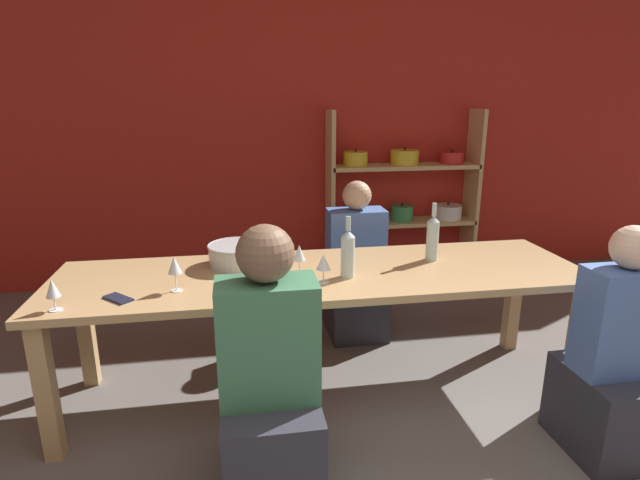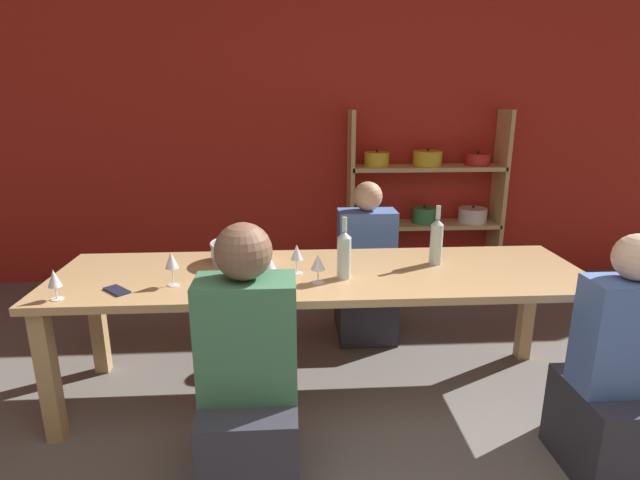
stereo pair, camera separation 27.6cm
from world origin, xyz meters
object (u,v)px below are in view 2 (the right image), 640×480
(wine_glass_red_c, at_px, (172,261))
(wine_glass_white_b, at_px, (268,261))
(person_near_a, at_px, (613,389))
(shelf_unit, at_px, (426,210))
(wine_glass_white_c, at_px, (318,263))
(wine_bottle_dark, at_px, (436,241))
(wine_glass_white_a, at_px, (297,253))
(wine_glass_red_a, at_px, (269,261))
(dining_table, at_px, (321,285))
(cell_phone, at_px, (117,290))
(person_far_a, at_px, (366,280))
(wine_glass_red_b, at_px, (54,279))
(mixing_bowl, at_px, (239,251))
(wine_bottle_green, at_px, (345,254))
(person_near_b, at_px, (250,397))

(wine_glass_red_c, bearing_deg, wine_glass_white_b, -6.04)
(wine_glass_red_c, xyz_separation_m, person_near_a, (2.01, -0.54, -0.46))
(shelf_unit, relative_size, wine_glass_white_c, 10.34)
(wine_glass_white_b, distance_m, person_near_a, 1.68)
(wine_glass_white_b, xyz_separation_m, wine_glass_white_c, (0.25, 0.05, -0.03))
(wine_bottle_dark, bearing_deg, wine_glass_white_a, -171.72)
(shelf_unit, bearing_deg, wine_glass_white_b, -123.90)
(wine_glass_red_a, bearing_deg, wine_glass_white_b, -91.19)
(wine_glass_white_a, relative_size, wine_glass_white_b, 0.84)
(dining_table, xyz_separation_m, cell_phone, (-1.02, -0.23, 0.09))
(wine_glass_white_c, height_order, person_far_a, person_far_a)
(shelf_unit, xyz_separation_m, dining_table, (-1.08, -1.81, -0.01))
(wine_bottle_dark, xyz_separation_m, wine_glass_red_c, (-1.41, -0.25, -0.01))
(wine_glass_red_b, relative_size, person_near_a, 0.13)
(person_far_a, bearing_deg, wine_glass_white_b, 56.27)
(mixing_bowl, distance_m, wine_glass_white_a, 0.39)
(wine_bottle_green, height_order, person_far_a, person_far_a)
(wine_glass_white_a, bearing_deg, person_far_a, 57.28)
(wine_glass_red_a, xyz_separation_m, person_near_b, (-0.07, -0.61, -0.40))
(wine_glass_white_a, bearing_deg, shelf_unit, 56.51)
(wine_bottle_green, xyz_separation_m, wine_glass_white_c, (-0.14, -0.06, -0.03))
(wine_glass_white_a, relative_size, person_far_a, 0.15)
(mixing_bowl, xyz_separation_m, cell_phone, (-0.56, -0.42, -0.06))
(dining_table, relative_size, wine_glass_white_a, 17.66)
(mixing_bowl, bearing_deg, wine_glass_white_a, -33.09)
(wine_bottle_dark, bearing_deg, wine_glass_red_a, -168.68)
(dining_table, bearing_deg, wine_glass_red_b, -166.24)
(dining_table, distance_m, wine_glass_white_a, 0.24)
(dining_table, height_order, wine_bottle_dark, wine_bottle_dark)
(dining_table, distance_m, person_near_b, 0.82)
(wine_glass_red_b, bearing_deg, person_near_a, -8.76)
(wine_bottle_dark, xyz_separation_m, person_near_a, (0.60, -0.79, -0.47))
(person_far_a, distance_m, person_near_b, 1.63)
(shelf_unit, distance_m, wine_bottle_green, 2.15)
(wine_glass_red_a, distance_m, cell_phone, 0.76)
(wine_bottle_green, distance_m, wine_glass_white_c, 0.16)
(wine_glass_red_b, relative_size, wine_glass_red_c, 0.84)
(wine_glass_white_c, bearing_deg, person_far_a, 66.84)
(shelf_unit, height_order, wine_bottle_green, shelf_unit)
(wine_glass_white_c, bearing_deg, wine_bottle_dark, 20.75)
(wine_bottle_dark, height_order, cell_phone, wine_bottle_dark)
(wine_bottle_green, relative_size, wine_glass_red_a, 2.39)
(wine_bottle_dark, relative_size, person_near_b, 0.28)
(shelf_unit, distance_m, cell_phone, 2.92)
(wine_glass_red_b, distance_m, wine_glass_white_c, 1.24)
(mixing_bowl, height_order, wine_glass_white_b, wine_glass_white_b)
(wine_glass_white_a, distance_m, person_far_a, 1.03)
(mixing_bowl, distance_m, wine_glass_red_b, 0.95)
(wine_glass_white_a, bearing_deg, wine_glass_white_b, -127.63)
(wine_glass_white_a, height_order, wine_glass_red_b, wine_glass_white_a)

